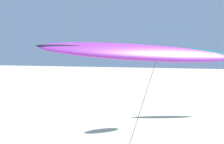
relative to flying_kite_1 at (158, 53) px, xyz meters
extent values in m
cylinder|color=#4C4C51|center=(-12.97, 21.51, 1.79)|extent=(1.62, 9.99, 21.06)
ellipsoid|color=purple|center=(0.00, 0.00, 0.00)|extent=(6.24, 7.13, 1.17)
ellipsoid|color=black|center=(0.00, 0.00, 0.03)|extent=(5.93, 6.89, 0.75)
cylinder|color=#4C4C51|center=(4.29, 27.82, 0.11)|extent=(0.94, 9.59, 17.70)
ellipsoid|color=#19B2B7|center=(3.68, 33.63, -0.32)|extent=(7.32, 2.73, 2.20)
ellipsoid|color=red|center=(3.68, 33.63, -0.29)|extent=(7.22, 2.17, 1.54)
cylinder|color=#4C4C51|center=(4.60, 30.41, -4.57)|extent=(1.87, 6.45, 8.35)
camera|label=1|loc=(1.12, -9.86, 0.10)|focal=44.88mm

